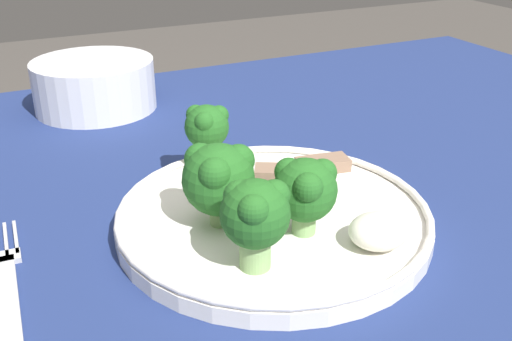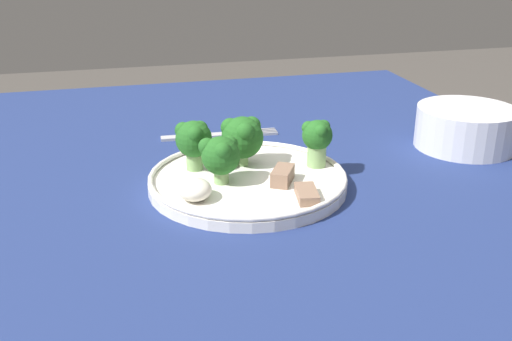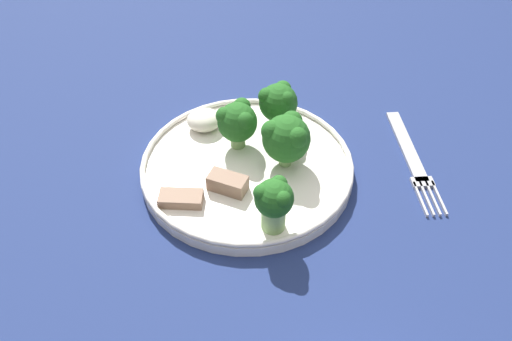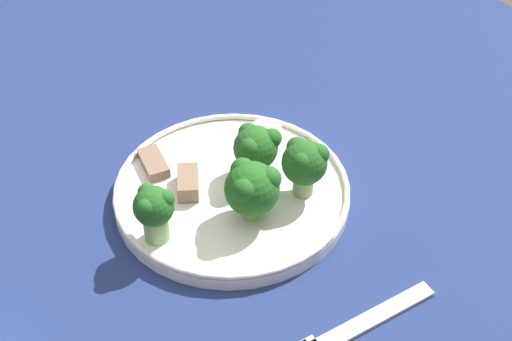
% 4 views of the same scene
% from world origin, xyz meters
% --- Properties ---
extents(table, '(1.08, 0.96, 0.72)m').
position_xyz_m(table, '(0.00, 0.00, 0.62)').
color(table, navy).
rests_on(table, ground_plane).
extents(dinner_plate, '(0.23, 0.23, 0.02)m').
position_xyz_m(dinner_plate, '(-0.01, 0.05, 0.73)').
color(dinner_plate, white).
rests_on(dinner_plate, table).
extents(fork, '(0.03, 0.17, 0.00)m').
position_xyz_m(fork, '(-0.20, 0.05, 0.72)').
color(fork, '#B2B2B7').
rests_on(fork, table).
extents(broccoli_floret_near_rim_left, '(0.05, 0.05, 0.06)m').
position_xyz_m(broccoli_floret_near_rim_left, '(-0.06, 0.05, 0.77)').
color(broccoli_floret_near_rim_left, '#7FA866').
rests_on(broccoli_floret_near_rim_left, dinner_plate).
extents(broccoli_floret_center_left, '(0.05, 0.04, 0.06)m').
position_xyz_m(broccoli_floret_center_left, '(-0.06, -0.01, 0.77)').
color(broccoli_floret_center_left, '#7FA866').
rests_on(broccoli_floret_center_left, dinner_plate).
extents(broccoli_floret_back_left, '(0.04, 0.04, 0.06)m').
position_xyz_m(broccoli_floret_back_left, '(-0.03, 0.14, 0.77)').
color(broccoli_floret_back_left, '#7FA866').
rests_on(broccoli_floret_back_left, dinner_plate).
extents(broccoli_floret_front_left, '(0.05, 0.04, 0.06)m').
position_xyz_m(broccoli_floret_front_left, '(-0.01, 0.01, 0.76)').
color(broccoli_floret_front_left, '#7FA866').
rests_on(broccoli_floret_front_left, dinner_plate).
extents(meat_slice_front_slice, '(0.04, 0.04, 0.02)m').
position_xyz_m(meat_slice_front_slice, '(0.01, 0.08, 0.74)').
color(meat_slice_front_slice, '#846651').
rests_on(meat_slice_front_slice, dinner_plate).
extents(meat_slice_middle_slice, '(0.05, 0.03, 0.01)m').
position_xyz_m(meat_slice_middle_slice, '(0.06, 0.10, 0.73)').
color(meat_slice_middle_slice, '#846651').
rests_on(meat_slice_middle_slice, dinner_plate).
extents(sauce_dollop, '(0.04, 0.04, 0.02)m').
position_xyz_m(sauce_dollop, '(0.03, -0.02, 0.74)').
color(sauce_dollop, silver).
rests_on(sauce_dollop, dinner_plate).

